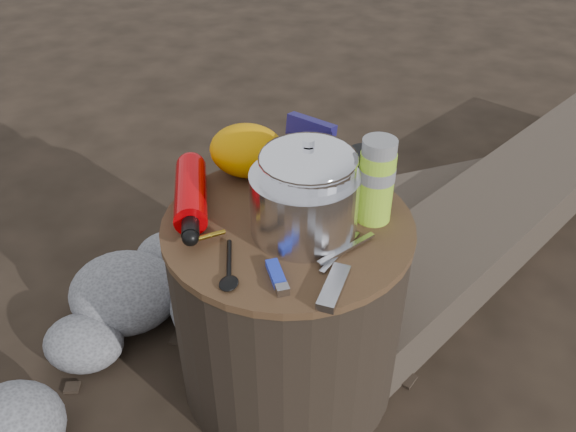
% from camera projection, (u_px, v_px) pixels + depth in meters
% --- Properties ---
extents(ground, '(60.00, 60.00, 0.00)m').
position_uv_depth(ground, '(288.00, 373.00, 1.44)').
color(ground, black).
rests_on(ground, ground).
extents(stump, '(0.50, 0.50, 0.46)m').
position_uv_depth(stump, '(288.00, 306.00, 1.30)').
color(stump, black).
rests_on(stump, ground).
extents(rock_ring, '(0.44, 0.96, 0.19)m').
position_uv_depth(rock_ring, '(130.00, 358.00, 1.36)').
color(rock_ring, slate).
rests_on(rock_ring, ground).
extents(log_main, '(1.20, 1.70, 0.15)m').
position_uv_depth(log_main, '(500.00, 211.00, 1.87)').
color(log_main, '#3E332A').
rests_on(log_main, ground).
extents(log_small, '(1.15, 0.85, 0.10)m').
position_uv_depth(log_small, '(543.00, 176.00, 2.09)').
color(log_small, '#3E332A').
rests_on(log_small, ground).
extents(foil_windscreen, '(0.21, 0.21, 0.13)m').
position_uv_depth(foil_windscreen, '(304.00, 203.00, 1.11)').
color(foil_windscreen, silver).
rests_on(foil_windscreen, stump).
extents(camping_pot, '(0.18, 0.18, 0.18)m').
position_uv_depth(camping_pot, '(308.00, 187.00, 1.10)').
color(camping_pot, white).
rests_on(camping_pot, stump).
extents(fuel_bottle, '(0.16, 0.28, 0.07)m').
position_uv_depth(fuel_bottle, '(191.00, 193.00, 1.19)').
color(fuel_bottle, '#CF0106').
rests_on(fuel_bottle, stump).
extents(thermos, '(0.07, 0.07, 0.18)m').
position_uv_depth(thermos, '(376.00, 181.00, 1.13)').
color(thermos, '#9CD62B').
rests_on(thermos, stump).
extents(travel_mug, '(0.07, 0.07, 0.11)m').
position_uv_depth(travel_mug, '(363.00, 174.00, 1.21)').
color(travel_mug, black).
rests_on(travel_mug, stump).
extents(stuff_sack, '(0.17, 0.14, 0.12)m').
position_uv_depth(stuff_sack, '(247.00, 151.00, 1.28)').
color(stuff_sack, '#E29200').
rests_on(stuff_sack, stump).
extents(food_pouch, '(0.11, 0.07, 0.14)m').
position_uv_depth(food_pouch, '(309.00, 151.00, 1.26)').
color(food_pouch, '#191351').
rests_on(food_pouch, stump).
extents(lighter, '(0.06, 0.09, 0.02)m').
position_uv_depth(lighter, '(276.00, 273.00, 1.03)').
color(lighter, '#2035C9').
rests_on(lighter, stump).
extents(multitool, '(0.04, 0.12, 0.02)m').
position_uv_depth(multitool, '(334.00, 287.00, 1.00)').
color(multitool, '#9F9FA4').
rests_on(multitool, stump).
extents(pot_grabber, '(0.10, 0.14, 0.01)m').
position_uv_depth(pot_grabber, '(340.00, 251.00, 1.08)').
color(pot_grabber, '#9F9FA4').
rests_on(pot_grabber, stump).
extents(spork, '(0.07, 0.13, 0.01)m').
position_uv_depth(spork, '(229.00, 260.00, 1.06)').
color(spork, black).
rests_on(spork, stump).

